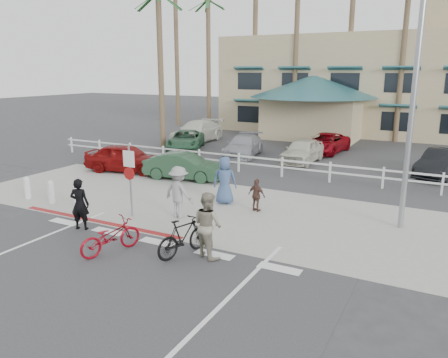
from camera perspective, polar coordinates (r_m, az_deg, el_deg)
The scene contains 35 objects.
ground at distance 13.36m, azimuth -10.18°, elevation -9.04°, with size 140.00×140.00×0.00m, color #333335.
bike_path at distance 12.00m, azimuth -16.13°, elevation -12.14°, with size 12.00×16.00×0.01m, color #333335.
sidewalk_plaza at distance 16.90m, azimuth -0.83°, elevation -3.83°, with size 22.00×7.00×0.01m, color gray.
cross_street at distance 20.36m, azimuth 4.54°, elevation -0.77°, with size 40.00×5.00×0.01m, color #333335.
parking_lot at distance 29.15m, azimuth 11.94°, elevation 3.46°, with size 50.00×16.00×0.01m, color #333335.
curb_red at distance 16.07m, azimuth -16.09°, elevation -5.34°, with size 7.00×0.25×0.02m, color maroon.
rail_fence at distance 21.88m, azimuth 7.83°, elevation 1.52°, with size 29.40×0.16×1.00m, color silver, non-canonical shape.
building at distance 41.03m, azimuth 20.29°, elevation 13.82°, with size 28.00×16.00×11.30m, color tan, non-canonical shape.
sign_post at distance 15.92m, azimuth -12.14°, elevation 0.13°, with size 0.50×0.10×2.90m, color gray, non-canonical shape.
bollard_0 at distance 17.70m, azimuth -18.66°, elevation -2.17°, with size 0.26×0.26×0.95m, color silver, non-canonical shape.
bollard_1 at distance 18.71m, azimuth -21.64°, elevation -1.58°, with size 0.26×0.26×0.95m, color silver, non-canonical shape.
bollard_2 at distance 19.77m, azimuth -24.31°, elevation -1.04°, with size 0.26×0.26×0.95m, color silver, non-canonical shape.
streetlight_0 at distance 15.20m, azimuth 23.56°, elevation 10.30°, with size 0.60×2.00×9.00m, color gray, non-canonical shape.
palm_0 at distance 42.85m, azimuth -6.23°, elevation 17.02°, with size 4.00×4.00×15.00m, color #1F5226, non-canonical shape.
palm_1 at distance 39.86m, azimuth -2.04°, elevation 15.88°, with size 4.00×4.00×13.00m, color #1F5226, non-canonical shape.
palm_2 at distance 39.03m, azimuth 4.08°, elevation 18.10°, with size 4.00×4.00×16.00m, color #1F5226, non-canonical shape.
palm_3 at distance 36.60m, azimuth 9.39°, elevation 16.67°, with size 4.00×4.00×14.00m, color #1F5226, non-canonical shape.
palm_4 at distance 36.53m, azimuth 16.18°, elevation 17.11°, with size 4.00×4.00×15.00m, color #1F5226, non-canonical shape.
palm_5 at distance 34.86m, azimuth 22.38°, elevation 15.16°, with size 4.00×4.00×13.00m, color #1F5226, non-canonical shape.
palm_10 at distance 30.33m, azimuth -8.32°, elevation 15.40°, with size 4.00×4.00×12.00m, color #1F5226, non-canonical shape.
bike_red at distance 13.17m, azimuth -14.62°, elevation -7.28°, with size 0.67×1.91×1.00m, color maroon.
rider_red at distance 15.24m, azimuth -18.32°, elevation -3.14°, with size 0.64×0.42×1.75m, color black.
bike_black at distance 12.62m, azimuth -5.30°, elevation -7.52°, with size 0.53×1.87×1.12m, color black.
rider_black at distance 12.36m, azimuth -2.12°, elevation -6.00°, with size 0.93×0.72×1.91m, color gray.
pedestrian_a at distance 15.66m, azimuth -5.92°, elevation -1.75°, with size 1.22×0.70×1.90m, color gray.
pedestrian_child at distance 16.41m, azimuth 4.29°, elevation -2.14°, with size 0.74×0.31×1.26m, color #513329.
pedestrian_b at distance 17.27m, azimuth 0.10°, elevation -0.16°, with size 0.93×0.61×1.91m, color #385079.
car_white_sedan at distance 21.35m, azimuth -5.23°, elevation 1.68°, with size 1.37×3.94×1.30m, color #214029.
car_red_compact at distance 23.43m, azimuth -12.72°, elevation 2.71°, with size 1.73×4.30×1.46m, color #700808.
lot_car_0 at distance 29.48m, azimuth -5.03°, elevation 5.09°, with size 2.12×4.61×1.28m, color #2A583A.
lot_car_1 at distance 27.06m, azimuth 2.52°, elevation 4.34°, with size 1.82×4.47×1.30m, color #90939B.
lot_car_2 at distance 25.53m, azimuth 10.20°, elevation 3.65°, with size 1.64×4.07×1.39m, color beige.
lot_car_3 at distance 24.28m, azimuth 26.48°, elevation 1.85°, with size 1.46×4.18×1.38m, color black.
lot_car_4 at distance 32.53m, azimuth -3.59°, elevation 6.19°, with size 2.17×5.35×1.55m, color silver.
lot_car_5 at distance 28.96m, azimuth 13.12°, elevation 4.58°, with size 2.07×4.49×1.25m, color maroon.
Camera 1 is at (7.68, -9.64, 5.18)m, focal length 35.00 mm.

